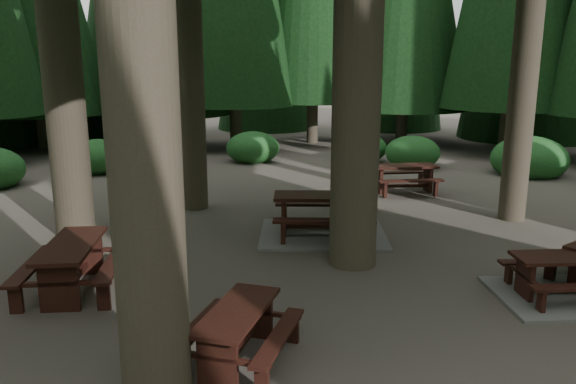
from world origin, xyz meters
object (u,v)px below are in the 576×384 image
object	(u,v)px
picnic_table_b	(72,260)
picnic_table_c	(323,221)
picnic_table_d	(404,174)
picnic_table_a	(565,284)
picnic_table_e	(238,327)

from	to	relation	value
picnic_table_b	picnic_table_c	size ratio (longest dim) A/B	0.67
picnic_table_b	picnic_table_d	xyz separation A→B (m)	(8.27, 5.01, -0.02)
picnic_table_a	picnic_table_d	bearing A→B (deg)	94.58
picnic_table_c	picnic_table_e	xyz separation A→B (m)	(-2.65, -4.55, 0.13)
picnic_table_e	picnic_table_c	bearing A→B (deg)	1.47
picnic_table_e	picnic_table_d	bearing A→B (deg)	-6.58
picnic_table_b	picnic_table_d	world-z (taller)	picnic_table_b
picnic_table_b	picnic_table_c	distance (m)	5.09
picnic_table_b	picnic_table_c	bearing A→B (deg)	-59.64
picnic_table_a	picnic_table_c	world-z (taller)	picnic_table_c
picnic_table_a	picnic_table_e	world-z (taller)	picnic_table_a
picnic_table_a	picnic_table_b	xyz separation A→B (m)	(-7.32, 2.29, 0.31)
picnic_table_a	picnic_table_d	distance (m)	7.37
picnic_table_c	picnic_table_e	bearing A→B (deg)	-103.74
picnic_table_c	picnic_table_e	distance (m)	5.27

